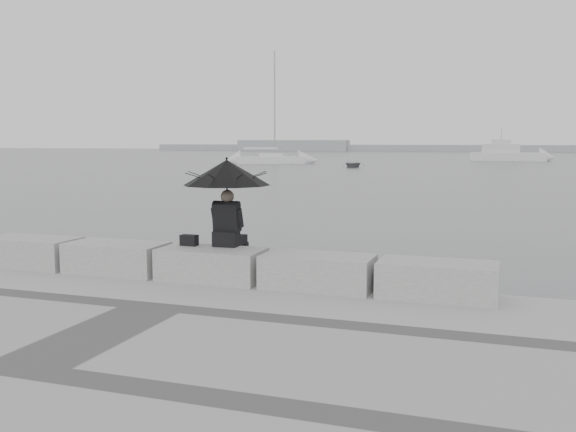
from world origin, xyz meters
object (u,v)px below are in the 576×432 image
at_px(seated_person, 227,180).
at_px(dinghy, 353,164).
at_px(motor_cruiser, 508,154).
at_px(sailboat_left, 271,159).

distance_m(seated_person, dinghy, 55.02).
height_order(seated_person, motor_cruiser, motor_cruiser).
bearing_deg(sailboat_left, seated_person, -94.84).
distance_m(seated_person, motor_cruiser, 80.77).
xyz_separation_m(sailboat_left, dinghy, (11.46, -7.08, -0.23)).
bearing_deg(sailboat_left, dinghy, -56.50).
relative_size(sailboat_left, dinghy, 3.75).
relative_size(seated_person, motor_cruiser, 0.15).
bearing_deg(seated_person, dinghy, 97.33).
distance_m(motor_cruiser, dinghy, 30.50).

